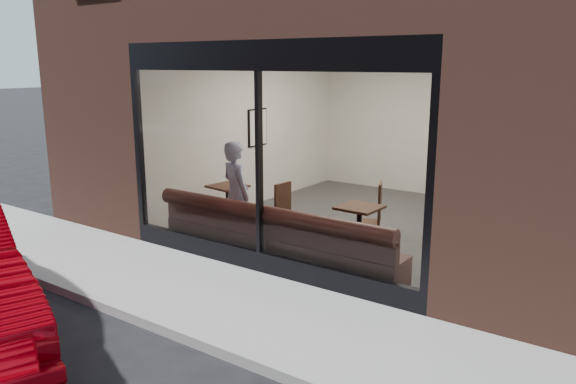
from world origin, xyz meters
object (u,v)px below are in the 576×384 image
Objects in this scene: banquette at (277,249)px; cafe_table_right at (360,207)px; cafe_chair_right at (368,223)px; person at (236,195)px; cafe_table_left at (228,186)px; cafe_chair_left at (275,222)px.

cafe_table_right is at bearing 55.02° from banquette.
cafe_table_right is at bearing 85.96° from cafe_chair_right.
cafe_table_right is 1.06m from cafe_chair_right.
cafe_table_right is (1.75, 0.85, -0.12)m from person.
banquette is 6.77× the size of cafe_table_left.
cafe_chair_left is at bearing 127.94° from banquette.
cafe_table_left is 1.14m from cafe_chair_left.
banquette is 2.04m from cafe_chair_right.
cafe_table_right is 1.54× the size of cafe_chair_right.
cafe_table_right is (0.77, 1.10, 0.52)m from banquette.
cafe_table_left is at bearing -179.50° from cafe_table_right.
cafe_chair_right is at bearing 76.64° from banquette.
cafe_chair_left is (-1.63, 0.01, -0.50)m from cafe_table_right.
person is 1.95m from cafe_table_right.
banquette is 10.12× the size of cafe_chair_left.
person is at bearing 87.25° from cafe_chair_left.
banquette reaches higher than cafe_chair_right.
banquette is 2.32× the size of person.
banquette is 2.23m from cafe_table_left.
cafe_table_right reaches higher than banquette.
cafe_table_right is 1.71m from cafe_chair_left.
cafe_chair_left is (0.12, 0.86, -0.62)m from person.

